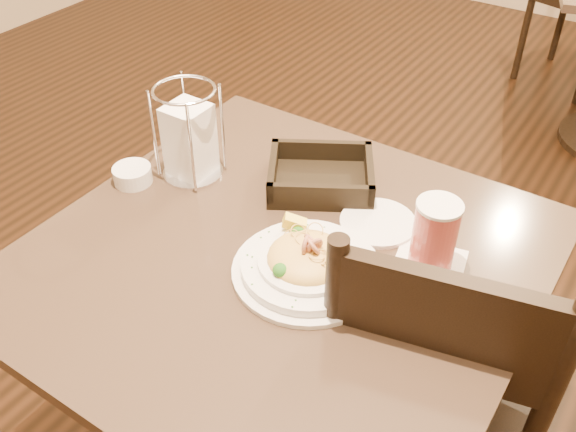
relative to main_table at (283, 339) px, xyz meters
The scene contains 8 objects.
main_table is the anchor object (origin of this frame).
dining_chair_near 0.32m from the main_table, 16.25° to the left, with size 0.50×0.50×0.93m.
pasta_bowl 0.27m from the main_table, 12.53° to the right, with size 0.30×0.27×0.09m.
drink_glass 0.41m from the main_table, 27.44° to the left, with size 0.15×0.15×0.14m.
bread_basket 0.35m from the main_table, 103.39° to the left, with size 0.28×0.26×0.06m.
napkin_caddy 0.47m from the main_table, 160.15° to the left, with size 0.13×0.13×0.21m.
side_plate 0.32m from the main_table, 58.81° to the left, with size 0.15×0.15×0.01m, color white.
butter_ramekin 0.48m from the main_table, behind, with size 0.08×0.08×0.04m, color white.
Camera 1 is at (0.50, -0.74, 1.57)m, focal length 40.00 mm.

